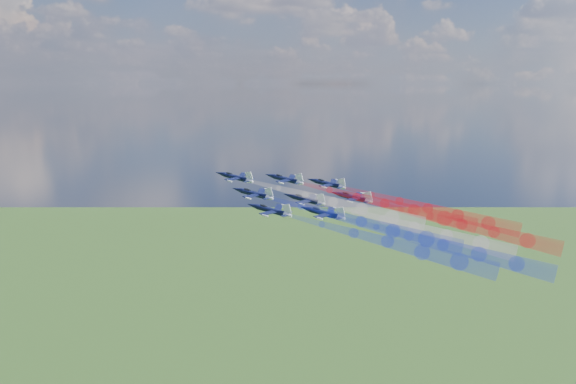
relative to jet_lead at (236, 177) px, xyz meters
name	(u,v)px	position (x,y,z in m)	size (l,w,h in m)	color
jet_lead	(236,177)	(0.00, 0.00, 0.00)	(10.67, 13.33, 3.56)	black
trail_lead	(333,202)	(19.97, -23.70, -4.76)	(4.44, 50.94, 4.44)	white
jet_inner_left	(254,194)	(0.26, -15.05, -2.52)	(10.67, 13.33, 3.56)	black
trail_inner_left	(361,222)	(20.23, -38.75, -7.28)	(4.44, 50.94, 4.44)	#192CDA
jet_inner_right	(286,179)	(14.98, -2.45, -1.12)	(10.67, 13.33, 3.56)	black
trail_inner_right	(385,204)	(34.95, -26.15, -5.88)	(4.44, 50.94, 4.44)	red
jet_outer_left	(271,210)	(0.20, -27.58, -4.79)	(10.67, 13.33, 3.56)	black
trail_outer_left	(387,242)	(20.17, -51.28, -9.55)	(4.44, 50.94, 4.44)	#192CDA
jet_center_third	(306,200)	(14.67, -17.55, -4.77)	(10.67, 13.33, 3.56)	black
trail_center_third	(414,228)	(34.64, -41.25, -9.53)	(4.44, 50.94, 4.44)	white
jet_outer_right	(328,184)	(27.88, -4.91, -2.96)	(10.67, 13.33, 3.56)	black
trail_outer_right	(428,208)	(47.85, -28.61, -7.72)	(4.44, 50.94, 4.44)	red
jet_rear_left	(324,213)	(13.60, -31.12, -5.96)	(10.67, 13.33, 3.56)	black
trail_rear_left	(443,245)	(33.57, -54.82, -10.72)	(4.44, 50.94, 4.44)	#192CDA
jet_rear_right	(353,197)	(29.42, -17.98, -5.12)	(10.67, 13.33, 3.56)	black
trail_rear_right	(462,224)	(49.39, -41.68, -9.88)	(4.44, 50.94, 4.44)	red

